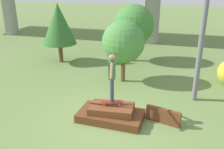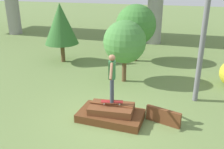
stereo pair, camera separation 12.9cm
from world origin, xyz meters
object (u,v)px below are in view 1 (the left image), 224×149
object	(u,v)px
skater	(112,75)
tree_mid_back	(123,42)
tree_behind_left	(59,24)
tree_behind_right	(134,25)
skateboard	(112,102)

from	to	relation	value
skater	tree_mid_back	bearing A→B (deg)	96.58
skater	tree_behind_left	distance (m)	7.04
skater	tree_mid_back	size ratio (longest dim) A/B	0.57
tree_behind_right	tree_mid_back	bearing A→B (deg)	-87.92
skateboard	skater	size ratio (longest dim) A/B	0.47
skateboard	skater	xyz separation A→B (m)	(0.00, 0.00, 0.97)
tree_mid_back	skater	bearing A→B (deg)	-83.42
skateboard	tree_mid_back	distance (m)	3.67
skater	skateboard	bearing A→B (deg)	180.00
skateboard	tree_behind_left	bearing A→B (deg)	130.17
skateboard	tree_mid_back	xyz separation A→B (m)	(-0.40, 3.44, 1.24)
skateboard	tree_behind_right	world-z (taller)	tree_behind_right
skateboard	skater	distance (m)	0.97
skateboard	skater	bearing A→B (deg)	0.00
skater	tree_behind_right	bearing A→B (deg)	94.41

